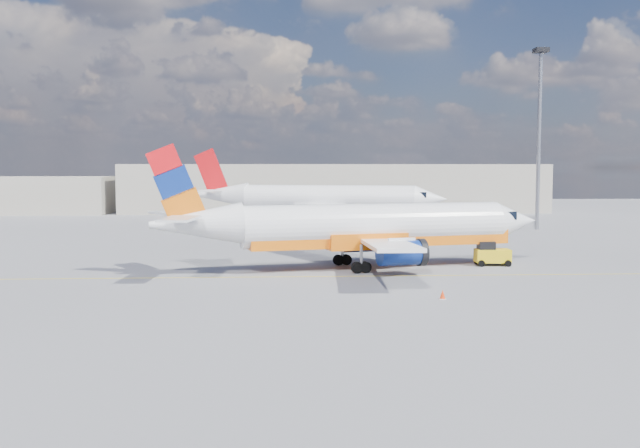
{
  "coord_description": "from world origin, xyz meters",
  "views": [
    {
      "loc": [
        -4.21,
        -45.4,
        7.49
      ],
      "look_at": [
        -1.41,
        4.6,
        3.5
      ],
      "focal_mm": 40.0,
      "sensor_mm": 36.0,
      "label": 1
    }
  ],
  "objects": [
    {
      "name": "terminal_main",
      "position": [
        5.0,
        75.0,
        4.0
      ],
      "size": [
        70.0,
        14.0,
        8.0
      ],
      "primitive_type": "cube",
      "color": "#B3AC9A",
      "rests_on": "ground"
    },
    {
      "name": "floodlight_mast",
      "position": [
        26.69,
        38.51,
        12.93
      ],
      "size": [
        1.57,
        1.57,
        21.56
      ],
      "color": "#94959C",
      "rests_on": "ground"
    },
    {
      "name": "traffic_cone",
      "position": [
        5.0,
        -5.79,
        0.26
      ],
      "size": [
        0.38,
        0.38,
        0.53
      ],
      "color": "white",
      "rests_on": "ground"
    },
    {
      "name": "second_jet",
      "position": [
        1.07,
        45.51,
        3.33
      ],
      "size": [
        33.12,
        25.35,
        10.0
      ],
      "rotation": [
        0.0,
        0.0,
        -0.24
      ],
      "color": "white",
      "rests_on": "ground"
    },
    {
      "name": "gse_tug",
      "position": [
        11.9,
        7.83,
        0.88
      ],
      "size": [
        2.68,
        1.73,
        1.86
      ],
      "rotation": [
        0.0,
        0.0,
        -0.05
      ],
      "color": "black",
      "rests_on": "ground"
    },
    {
      "name": "terminal_annex",
      "position": [
        -45.0,
        72.0,
        3.0
      ],
      "size": [
        26.0,
        10.0,
        6.0
      ],
      "primitive_type": "cube",
      "color": "#B3AC9A",
      "rests_on": "ground"
    },
    {
      "name": "main_jet",
      "position": [
        1.86,
        6.73,
        3.06
      ],
      "size": [
        30.45,
        23.38,
        9.19
      ],
      "rotation": [
        0.0,
        0.0,
        0.23
      ],
      "color": "white",
      "rests_on": "ground"
    },
    {
      "name": "ground",
      "position": [
        0.0,
        0.0,
        0.0
      ],
      "size": [
        240.0,
        240.0,
        0.0
      ],
      "primitive_type": "plane",
      "color": "slate",
      "rests_on": "ground"
    },
    {
      "name": "taxi_line",
      "position": [
        0.0,
        3.0,
        0.01
      ],
      "size": [
        70.0,
        0.15,
        0.01
      ],
      "primitive_type": "cube",
      "color": "gold",
      "rests_on": "ground"
    }
  ]
}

